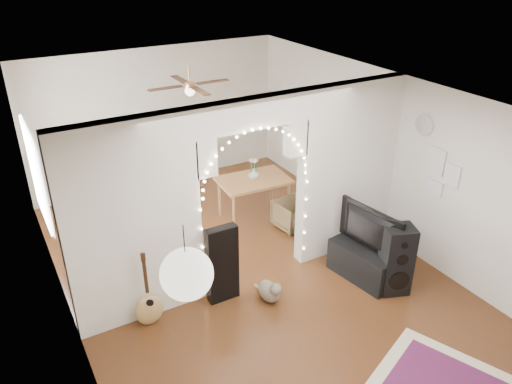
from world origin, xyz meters
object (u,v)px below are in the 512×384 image
acoustic_guitar (148,299)px  dining_chair_right (292,215)px  floor_speaker (396,260)px  bookcase (148,157)px  dining_chair_left (123,218)px  dining_table (254,183)px  media_console (362,263)px

acoustic_guitar → dining_chair_right: acoustic_guitar is taller
acoustic_guitar → floor_speaker: (3.20, -1.03, 0.11)m
acoustic_guitar → bookcase: bearing=95.3°
acoustic_guitar → dining_chair_left: acoustic_guitar is taller
bookcase → dining_chair_left: bearing=-150.9°
floor_speaker → acoustic_guitar: bearing=-176.9°
dining_table → dining_chair_right: dining_table is taller
dining_table → dining_chair_left: dining_table is taller
dining_chair_left → dining_chair_right: (2.52, -1.39, 0.04)m
media_console → dining_chair_left: bearing=121.3°
dining_chair_left → dining_chair_right: 2.88m
dining_table → floor_speaker: bearing=-72.4°
floor_speaker → dining_chair_left: 4.52m
bookcase → acoustic_guitar: bearing=-134.0°
floor_speaker → bookcase: (-1.90, 4.78, 0.18)m
dining_chair_left → bookcase: bearing=63.6°
dining_chair_right → bookcase: bearing=114.9°
acoustic_guitar → dining_chair_left: (0.40, 2.51, -0.19)m
floor_speaker → dining_table: floor_speaker is taller
floor_speaker → dining_chair_left: (-2.80, 3.54, -0.30)m
acoustic_guitar → dining_chair_right: 3.13m
acoustic_guitar → media_console: bearing=13.5°
media_console → dining_chair_right: bearing=83.8°
dining_table → dining_chair_right: size_ratio=2.25×
acoustic_guitar → media_console: size_ratio=0.93×
dining_table → bookcase: bearing=125.4°
floor_speaker → dining_table: size_ratio=0.82×
bookcase → dining_table: size_ratio=1.11×
floor_speaker → dining_chair_right: (-0.28, 2.14, -0.26)m
floor_speaker → dining_chair_right: floor_speaker is taller
dining_chair_right → media_console: bearing=-94.0°
bookcase → dining_chair_right: size_ratio=2.49×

